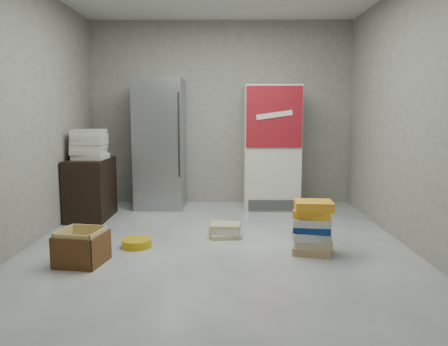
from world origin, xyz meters
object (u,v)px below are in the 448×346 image
Objects in this scene: wood_shelf at (91,189)px; cardboard_box at (82,250)px; steel_fridge at (160,144)px; phonebook_stack_main at (312,227)px; coke_cooler at (271,147)px.

cardboard_box is at bearing -75.42° from wood_shelf.
steel_fridge reaches higher than cardboard_box.
cardboard_box is (-2.21, -0.31, -0.14)m from phonebook_stack_main.
wood_shelf is 1.71× the size of cardboard_box.
wood_shelf is (-2.48, -0.72, -0.50)m from coke_cooler.
coke_cooler is at bearing -0.18° from steel_fridge.
coke_cooler is 3.32m from cardboard_box.
steel_fridge is at bearing 179.82° from coke_cooler.
steel_fridge is at bearing 41.31° from wood_shelf.
wood_shelf is at bearing -138.69° from steel_fridge.
cardboard_box is (0.47, -1.80, -0.27)m from wood_shelf.
steel_fridge reaches higher than wood_shelf.
coke_cooler is 2.25× the size of wood_shelf.
steel_fridge is 2.68m from cardboard_box.
wood_shelf is 1.88m from cardboard_box.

